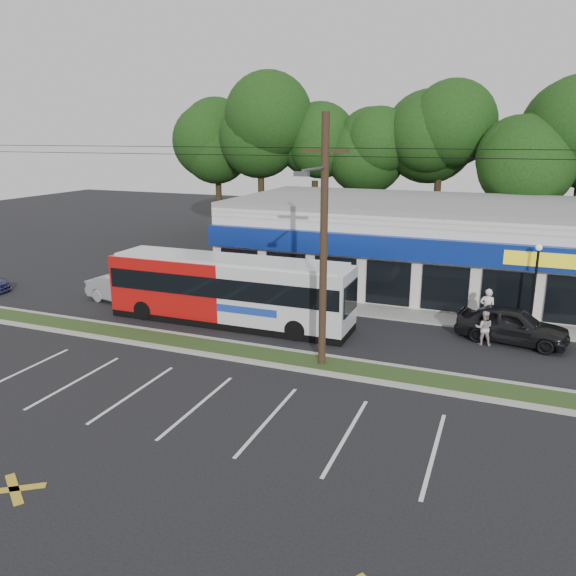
% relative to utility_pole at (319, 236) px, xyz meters
% --- Properties ---
extents(ground, '(120.00, 120.00, 0.00)m').
position_rel_utility_pole_xyz_m(ground, '(-2.83, -0.93, -5.41)').
color(ground, black).
rests_on(ground, ground).
extents(grass_strip, '(40.00, 1.60, 0.12)m').
position_rel_utility_pole_xyz_m(grass_strip, '(-2.83, 0.07, -5.35)').
color(grass_strip, '#283E19').
rests_on(grass_strip, ground).
extents(curb_south, '(40.00, 0.25, 0.14)m').
position_rel_utility_pole_xyz_m(curb_south, '(-2.83, -0.78, -5.34)').
color(curb_south, '#9E9E93').
rests_on(curb_south, ground).
extents(curb_north, '(40.00, 0.25, 0.14)m').
position_rel_utility_pole_xyz_m(curb_north, '(-2.83, 0.92, -5.34)').
color(curb_north, '#9E9E93').
rests_on(curb_north, ground).
extents(sidewalk, '(32.00, 2.20, 0.10)m').
position_rel_utility_pole_xyz_m(sidewalk, '(2.17, 8.07, -5.36)').
color(sidewalk, '#9E9E93').
rests_on(sidewalk, ground).
extents(strip_mall, '(25.00, 12.55, 5.30)m').
position_rel_utility_pole_xyz_m(strip_mall, '(2.67, 14.99, -2.76)').
color(strip_mall, beige).
rests_on(strip_mall, ground).
extents(utility_pole, '(50.00, 2.77, 10.00)m').
position_rel_utility_pole_xyz_m(utility_pole, '(0.00, 0.00, 0.00)').
color(utility_pole, black).
rests_on(utility_pole, ground).
extents(lamp_post, '(0.30, 0.30, 4.25)m').
position_rel_utility_pole_xyz_m(lamp_post, '(8.17, 7.87, -2.74)').
color(lamp_post, black).
rests_on(lamp_post, ground).
extents(tree_line, '(46.76, 6.76, 11.83)m').
position_rel_utility_pole_xyz_m(tree_line, '(1.17, 25.07, 3.00)').
color(tree_line, black).
rests_on(tree_line, ground).
extents(metrobus, '(12.50, 2.72, 3.35)m').
position_rel_utility_pole_xyz_m(metrobus, '(-5.88, 3.57, -3.64)').
color(metrobus, '#B30F0D').
rests_on(metrobus, ground).
extents(car_dark, '(5.14, 2.77, 1.66)m').
position_rel_utility_pole_xyz_m(car_dark, '(7.34, 5.88, -4.58)').
color(car_dark, black).
rests_on(car_dark, ground).
extents(car_silver, '(5.03, 2.42, 1.59)m').
position_rel_utility_pole_xyz_m(car_silver, '(-12.98, 4.54, -4.62)').
color(car_silver, '#ABAEB3').
rests_on(car_silver, ground).
extents(pedestrian_a, '(0.73, 0.49, 1.98)m').
position_rel_utility_pole_xyz_m(pedestrian_a, '(6.17, 7.57, -4.42)').
color(pedestrian_a, silver).
rests_on(pedestrian_a, ground).
extents(pedestrian_b, '(0.82, 0.67, 1.58)m').
position_rel_utility_pole_xyz_m(pedestrian_b, '(6.17, 5.07, -4.62)').
color(pedestrian_b, '#BFAFAB').
rests_on(pedestrian_b, ground).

